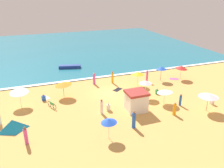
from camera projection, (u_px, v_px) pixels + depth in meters
name	position (u px, v px, depth m)	size (l,w,h in m)	color
ground_plane	(110.00, 93.00, 32.20)	(60.00, 60.00, 0.00)	#E0A856
ocean_water	(71.00, 48.00, 56.49)	(60.00, 44.00, 0.10)	teal
wave_breaker_foam	(96.00, 77.00, 37.63)	(57.00, 0.70, 0.01)	white
lifeguard_cabana	(136.00, 101.00, 27.24)	(2.42, 2.26, 2.40)	white
beach_umbrella_0	(146.00, 82.00, 30.27)	(2.40, 2.40, 2.33)	silver
beach_umbrella_1	(19.00, 91.00, 27.94)	(2.58, 2.60, 2.24)	silver
beach_umbrella_2	(109.00, 121.00, 21.78)	(1.61, 1.59, 2.18)	silver
beach_umbrella_3	(161.00, 68.00, 35.85)	(1.98, 2.00, 2.33)	#4C3823
beach_umbrella_4	(181.00, 67.00, 36.52)	(2.22, 2.20, 2.27)	silver
beach_umbrella_5	(165.00, 91.00, 28.75)	(2.70, 2.71, 1.97)	silver
beach_umbrella_6	(63.00, 84.00, 30.48)	(2.52, 2.49, 2.15)	#4C3823
beach_umbrella_7	(138.00, 73.00, 33.98)	(1.90, 1.94, 2.24)	silver
beach_umbrella_8	(209.00, 95.00, 26.79)	(3.21, 3.21, 2.26)	#4C3823
beach_tent	(13.00, 125.00, 23.45)	(2.53, 1.83, 1.25)	#1999D8
parked_bicycle	(52.00, 105.00, 28.12)	(0.83, 1.67, 0.76)	black
beachgoer_0	(175.00, 109.00, 26.40)	(0.43, 0.43, 1.57)	orange
beachgoer_1	(180.00, 100.00, 28.50)	(0.34, 0.34, 1.53)	blue
beachgoer_2	(26.00, 136.00, 21.35)	(0.45, 0.45, 1.82)	#D84CA5
beachgoer_4	(112.00, 77.00, 35.30)	(0.33, 0.33, 1.89)	orange
beachgoer_5	(108.00, 107.00, 27.50)	(0.54, 0.54, 0.93)	white
beachgoer_6	(147.00, 76.00, 35.78)	(0.38, 0.38, 1.89)	#D84CA5
beachgoer_7	(44.00, 98.00, 29.95)	(0.52, 0.52, 0.84)	blue
beachgoer_8	(134.00, 120.00, 23.85)	(0.55, 0.55, 1.96)	blue
beachgoer_9	(94.00, 79.00, 34.87)	(0.46, 0.46, 1.83)	#D84CA5
beachgoer_10	(212.00, 101.00, 28.97)	(0.43, 0.43, 0.92)	white
beachgoer_11	(157.00, 92.00, 31.88)	(0.51, 0.51, 0.77)	green
beachgoer_12	(102.00, 107.00, 26.56)	(0.45, 0.45, 1.81)	white
beach_towel_0	(46.00, 98.00, 30.74)	(1.17, 1.26, 0.01)	white
beach_towel_1	(118.00, 90.00, 33.30)	(1.69, 1.50, 0.01)	black
beach_towel_2	(174.00, 79.00, 37.22)	(1.54, 1.33, 0.01)	#D84CA5
small_boat_0	(70.00, 67.00, 41.95)	(3.99, 1.94, 0.53)	navy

